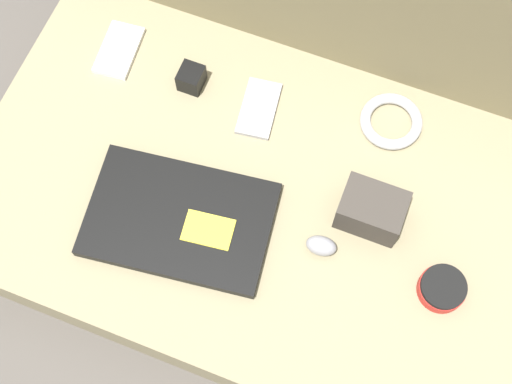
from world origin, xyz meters
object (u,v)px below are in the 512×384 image
speaker_puck (442,288)px  computer_mouse (321,246)px  phone_black (259,108)px  phone_silver (119,50)px  charger_brick (191,78)px  camera_pouch (372,210)px  laptop (180,219)px

speaker_puck → computer_mouse: bearing=-179.1°
speaker_puck → phone_black: speaker_puck is taller
phone_silver → charger_brick: (0.17, -0.02, 0.02)m
computer_mouse → phone_silver: (-0.52, 0.25, -0.01)m
phone_silver → phone_black: phone_silver is taller
computer_mouse → speaker_puck: size_ratio=0.70×
camera_pouch → charger_brick: (-0.42, 0.14, -0.02)m
laptop → speaker_puck: (0.48, 0.05, 0.00)m
laptop → charger_brick: (-0.09, 0.28, 0.01)m
laptop → computer_mouse: bearing=2.4°
laptop → computer_mouse: 0.26m
phone_black → charger_brick: size_ratio=2.69×
speaker_puck → charger_brick: 0.62m
speaker_puck → camera_pouch: size_ratio=0.73×
computer_mouse → speaker_puck: bearing=-4.7°
laptop → phone_silver: bearing=124.6°
speaker_puck → phone_black: bearing=152.8°
camera_pouch → laptop: bearing=-157.5°
speaker_puck → phone_silver: 0.79m
laptop → charger_brick: 0.29m
phone_silver → charger_brick: size_ratio=2.63×
computer_mouse → camera_pouch: (0.06, 0.09, 0.02)m
laptop → phone_black: bearing=71.9°
laptop → camera_pouch: size_ratio=3.12×
phone_black → charger_brick: (-0.15, 0.01, 0.02)m
laptop → camera_pouch: (0.32, 0.13, 0.03)m
phone_silver → charger_brick: bearing=-10.8°
charger_brick → phone_silver: bearing=174.6°
laptop → computer_mouse: size_ratio=6.09×
charger_brick → laptop: bearing=-71.3°
speaker_puck → camera_pouch: 0.18m
phone_silver → phone_black: (0.31, -0.02, -0.00)m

